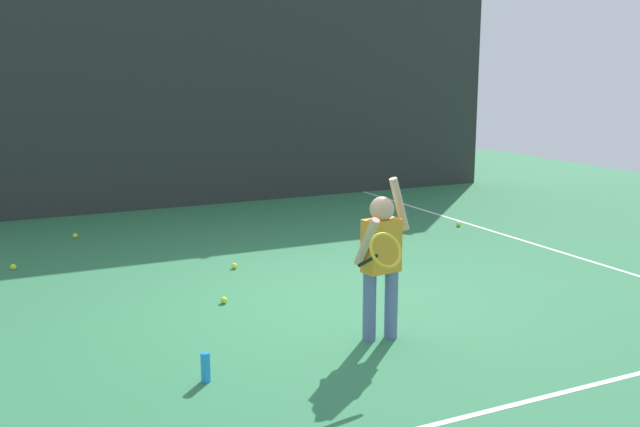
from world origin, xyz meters
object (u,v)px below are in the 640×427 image
object	(u,v)px
tennis_ball_3	(234,266)
tennis_ball_1	(224,300)
water_bottle	(206,367)
tennis_player	(381,255)
tennis_ball_0	(75,236)
tennis_ball_4	(13,267)
tennis_ball_2	(458,224)

from	to	relation	value
tennis_ball_3	tennis_ball_1	bearing A→B (deg)	-113.88
water_bottle	tennis_player	bearing A→B (deg)	6.23
tennis_ball_1	tennis_ball_0	bearing A→B (deg)	104.52
tennis_ball_0	tennis_ball_1	distance (m)	3.61
tennis_ball_3	tennis_ball_4	size ratio (longest dim) A/B	1.00
water_bottle	tennis_ball_4	xyz separation A→B (m)	(-1.06, 3.81, -0.08)
tennis_player	tennis_ball_0	world-z (taller)	tennis_player
water_bottle	tennis_ball_0	world-z (taller)	water_bottle
water_bottle	tennis_ball_0	distance (m)	5.14
water_bottle	tennis_ball_1	xyz separation A→B (m)	(0.68, 1.64, -0.08)
tennis_ball_4	tennis_ball_0	bearing A→B (deg)	57.54
tennis_ball_0	tennis_ball_4	bearing A→B (deg)	-122.46
tennis_player	tennis_ball_4	distance (m)	4.54
tennis_ball_0	water_bottle	bearing A→B (deg)	-87.52
water_bottle	tennis_ball_1	world-z (taller)	water_bottle
tennis_ball_1	tennis_ball_4	distance (m)	2.78
tennis_ball_0	tennis_player	bearing A→B (deg)	-70.35
water_bottle	tennis_ball_1	size ratio (longest dim) A/B	3.33
tennis_ball_3	tennis_ball_4	distance (m)	2.47
tennis_ball_1	tennis_ball_3	xyz separation A→B (m)	(0.50, 1.13, 0.00)
tennis_player	tennis_ball_1	bearing A→B (deg)	113.32
tennis_player	tennis_ball_2	bearing A→B (deg)	38.54
tennis_ball_3	tennis_ball_0	bearing A→B (deg)	120.75
tennis_player	tennis_ball_0	distance (m)	5.32
tennis_player	water_bottle	xyz separation A→B (m)	(-1.55, -0.17, -0.62)
tennis_ball_0	tennis_ball_4	xyz separation A→B (m)	(-0.84, -1.32, 0.00)
tennis_player	tennis_ball_3	distance (m)	2.72
tennis_ball_3	tennis_ball_4	bearing A→B (deg)	155.19
tennis_ball_1	tennis_ball_4	size ratio (longest dim) A/B	1.00
tennis_player	tennis_ball_2	distance (m)	4.71
tennis_ball_3	water_bottle	bearing A→B (deg)	-113.07
tennis_ball_0	tennis_ball_3	world-z (taller)	same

